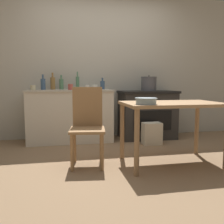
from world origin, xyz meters
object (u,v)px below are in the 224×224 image
at_px(mixing_bowl_large, 146,101).
at_px(bottle_center_left, 61,84).
at_px(work_table, 172,111).
at_px(chair, 87,124).
at_px(cup_center_right, 95,87).
at_px(cup_right, 70,87).
at_px(bottle_far_left, 43,84).
at_px(bottle_left, 53,83).
at_px(stove, 147,114).
at_px(stock_pot, 149,84).
at_px(cup_mid_right, 87,87).
at_px(cup_far_right, 33,88).
at_px(bottle_mid_left, 78,83).
at_px(bottle_center, 103,85).
at_px(flour_sack, 152,134).

distance_m(mixing_bowl_large, bottle_center_left, 2.02).
distance_m(work_table, chair, 1.01).
bearing_deg(cup_center_right, bottle_center_left, 161.46).
bearing_deg(bottle_center_left, cup_right, -61.74).
bearing_deg(bottle_far_left, bottle_left, 28.77).
xyz_separation_m(stove, chair, (-1.19, -1.26, 0.07)).
bearing_deg(bottle_center_left, stock_pot, -8.62).
height_order(stove, mixing_bowl_large, stove).
distance_m(stock_pot, cup_mid_right, 1.08).
bearing_deg(stove, cup_far_right, -175.09).
relative_size(stock_pot, cup_center_right, 3.27).
bearing_deg(work_table, chair, 170.09).
height_order(bottle_mid_left, cup_far_right, bottle_mid_left).
relative_size(mixing_bowl_large, bottle_center_left, 0.97).
relative_size(stove, cup_center_right, 11.77).
bearing_deg(cup_far_right, bottle_left, 43.86).
bearing_deg(stock_pot, bottle_far_left, 176.99).
bearing_deg(bottle_mid_left, stock_pot, -9.22).
height_order(mixing_bowl_large, bottle_mid_left, bottle_mid_left).
bearing_deg(mixing_bowl_large, cup_center_right, 101.46).
distance_m(bottle_mid_left, cup_right, 0.28).
bearing_deg(stock_pot, chair, -134.83).
relative_size(work_table, bottle_left, 4.10).
relative_size(chair, cup_mid_right, 11.70).
relative_size(work_table, bottle_center_left, 4.69).
relative_size(bottle_far_left, bottle_center, 1.24).
bearing_deg(chair, mixing_bowl_large, -25.84).
bearing_deg(flour_sack, bottle_mid_left, 150.91).
bearing_deg(work_table, flour_sack, 83.06).
bearing_deg(cup_mid_right, flour_sack, -20.12).
xyz_separation_m(work_table, bottle_center_left, (-1.28, 1.60, 0.32)).
bearing_deg(bottle_center_left, stove, -6.29).
relative_size(stove, flour_sack, 2.83).
bearing_deg(bottle_center, cup_center_right, -138.99).
height_order(cup_center_right, cup_mid_right, cup_center_right).
distance_m(chair, mixing_bowl_large, 0.77).
xyz_separation_m(stove, cup_mid_right, (-1.08, -0.13, 0.48)).
bearing_deg(chair, cup_far_right, 130.81).
bearing_deg(bottle_mid_left, stove, -6.37).
distance_m(bottle_left, cup_far_right, 0.41).
xyz_separation_m(chair, bottle_center, (0.41, 1.37, 0.45)).
distance_m(chair, bottle_left, 1.52).
distance_m(work_table, cup_mid_right, 1.59).
bearing_deg(bottle_far_left, bottle_center, 4.55).
height_order(work_table, flour_sack, work_table).
distance_m(bottle_mid_left, bottle_center_left, 0.27).
height_order(stock_pot, bottle_center, stock_pot).
height_order(work_table, mixing_bowl_large, mixing_bowl_large).
xyz_separation_m(chair, mixing_bowl_large, (0.59, -0.39, 0.30)).
distance_m(bottle_far_left, cup_center_right, 0.85).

